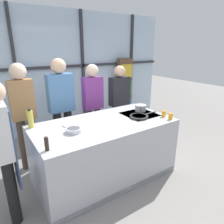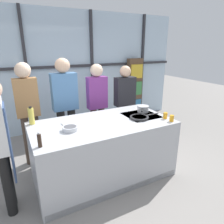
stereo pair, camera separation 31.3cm
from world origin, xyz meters
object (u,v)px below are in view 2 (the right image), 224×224
(spectator_center_left, at_px, (65,102))
(juice_glass_far, at_px, (165,116))
(oil_bottle, at_px, (31,116))
(pepper_grinder, at_px, (39,140))
(spectator_far_right, at_px, (125,100))
(juice_glass_near, at_px, (172,118))
(chef, at_px, (0,140))
(white_plate, at_px, (71,123))
(spectator_far_left, at_px, (28,106))
(saucepan, at_px, (143,109))
(frying_pan, at_px, (140,117))
(mixing_bowl, at_px, (70,128))
(spectator_center_right, at_px, (97,101))

(spectator_center_left, bearing_deg, juice_glass_far, 135.85)
(oil_bottle, relative_size, pepper_grinder, 1.47)
(spectator_far_right, distance_m, juice_glass_near, 1.36)
(chef, height_order, white_plate, chef)
(spectator_far_left, distance_m, spectator_far_right, 1.88)
(saucepan, height_order, oil_bottle, oil_bottle)
(juice_glass_far, bearing_deg, saucepan, 105.23)
(pepper_grinder, bearing_deg, saucepan, 15.35)
(frying_pan, bearing_deg, mixing_bowl, 177.33)
(chef, height_order, saucepan, chef)
(spectator_center_left, xyz_separation_m, juice_glass_near, (1.26, -1.36, -0.08))
(spectator_far_left, distance_m, pepper_grinder, 1.28)
(chef, bearing_deg, white_plate, 108.51)
(juice_glass_far, bearing_deg, white_plate, 159.95)
(juice_glass_near, height_order, juice_glass_far, same)
(saucepan, bearing_deg, pepper_grinder, -164.65)
(mixing_bowl, bearing_deg, oil_bottle, 131.14)
(spectator_far_left, xyz_separation_m, spectator_center_left, (0.63, 0.00, -0.01))
(spectator_far_left, relative_size, juice_glass_near, 18.53)
(spectator_far_right, distance_m, juice_glass_far, 1.22)
(chef, distance_m, pepper_grinder, 0.47)
(mixing_bowl, bearing_deg, chef, -177.46)
(spectator_center_left, bearing_deg, saucepan, 145.29)
(spectator_center_left, relative_size, frying_pan, 3.41)
(frying_pan, xyz_separation_m, saucepan, (0.24, 0.25, 0.04))
(spectator_center_left, height_order, mixing_bowl, spectator_center_left)
(spectator_far_left, height_order, juice_glass_near, spectator_far_left)
(chef, xyz_separation_m, juice_glass_near, (2.29, -0.34, -0.02))
(spectator_far_left, height_order, saucepan, spectator_far_left)
(juice_glass_near, bearing_deg, pepper_grinder, 177.53)
(oil_bottle, height_order, juice_glass_far, oil_bottle)
(chef, xyz_separation_m, oil_bottle, (0.40, 0.52, 0.06))
(chef, bearing_deg, oil_bottle, 142.57)
(chef, xyz_separation_m, frying_pan, (1.93, -0.01, -0.05))
(white_plate, bearing_deg, spectator_center_right, 43.83)
(mixing_bowl, bearing_deg, spectator_far_left, 113.18)
(spectator_far_left, relative_size, juice_glass_far, 18.53)
(spectator_center_left, bearing_deg, juice_glass_near, 132.74)
(spectator_center_left, xyz_separation_m, juice_glass_far, (1.26, -1.22, -0.08))
(saucepan, distance_m, oil_bottle, 1.79)
(saucepan, relative_size, white_plate, 1.17)
(frying_pan, height_order, mixing_bowl, mixing_bowl)
(spectator_center_right, height_order, saucepan, spectator_center_right)
(chef, distance_m, spectator_center_right, 1.95)
(frying_pan, relative_size, mixing_bowl, 2.56)
(white_plate, xyz_separation_m, pepper_grinder, (-0.52, -0.56, 0.08))
(juice_glass_far, bearing_deg, oil_bottle, 159.06)
(saucepan, xyz_separation_m, oil_bottle, (-1.77, 0.29, 0.07))
(spectator_far_right, height_order, mixing_bowl, spectator_far_right)
(spectator_far_left, height_order, spectator_center_right, spectator_far_left)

